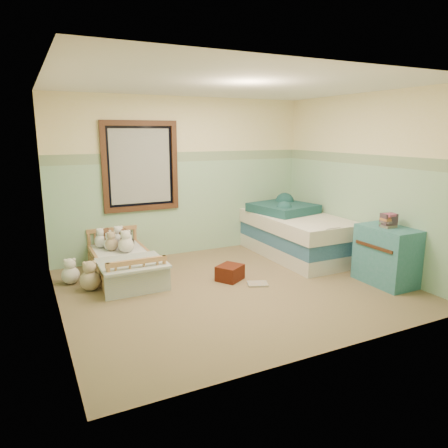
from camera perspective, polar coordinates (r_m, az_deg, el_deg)
name	(u,v)px	position (r m, az deg, el deg)	size (l,w,h in m)	color
floor	(235,288)	(5.43, 1.54, -8.78)	(4.20, 3.60, 0.02)	brown
ceiling	(236,83)	(5.09, 1.71, 18.72)	(4.20, 3.60, 0.02)	white
wall_back	(183,177)	(6.74, -5.58, 6.40)	(4.20, 0.04, 2.50)	beige
wall_front	(335,218)	(3.63, 14.98, 0.83)	(4.20, 0.04, 2.50)	beige
wall_left	(51,204)	(4.53, -22.59, 2.54)	(0.04, 3.60, 2.50)	beige
wall_right	(364,182)	(6.36, 18.70, 5.44)	(0.04, 3.60, 2.50)	beige
wainscot_mint	(184,208)	(6.79, -5.44, 2.19)	(4.20, 0.01, 1.50)	#99BA9F
border_strip	(183,157)	(6.70, -5.59, 9.15)	(4.20, 0.01, 0.15)	#406D4A
window_frame	(141,166)	(6.47, -11.35, 7.75)	(1.16, 0.06, 1.36)	#321A0A
window_blinds	(141,166)	(6.48, -11.37, 7.75)	(0.92, 0.01, 1.12)	#B6B6B0
toddler_bed_frame	(124,270)	(5.94, -13.49, -6.11)	(0.75, 1.51, 0.19)	#AB6A3A
toddler_mattress	(124,259)	(5.90, -13.57, -4.67)	(0.69, 1.44, 0.12)	silver
patchwork_quilt	(132,263)	(5.44, -12.50, -5.25)	(0.82, 0.75, 0.03)	#81A1CC
plush_bed_brown	(105,241)	(6.30, -15.99, -2.21)	(0.20, 0.20, 0.20)	brown
plush_bed_white	(119,239)	(6.34, -14.22, -2.00)	(0.20, 0.20, 0.20)	white
plush_bed_tan	(112,244)	(6.10, -15.15, -2.69)	(0.19, 0.19, 0.19)	tan
plush_bed_dark	(128,242)	(6.15, -13.05, -2.47)	(0.18, 0.18, 0.18)	black
plush_floor_cream	(71,275)	(5.87, -20.28, -6.59)	(0.23, 0.23, 0.23)	white
plush_floor_tan	(90,280)	(5.55, -17.84, -7.36)	(0.26, 0.26, 0.26)	tan
twin_bed_frame	(295,248)	(6.87, 9.69, -3.31)	(1.02, 2.03, 0.22)	silver
twin_boxspring	(295,235)	(6.81, 9.76, -1.52)	(1.02, 2.03, 0.22)	navy
twin_mattress	(296,222)	(6.76, 9.83, 0.29)	(1.06, 2.07, 0.22)	beige
teal_blanket	(283,208)	(6.94, 8.10, 2.17)	(0.86, 0.91, 0.14)	#163F3C
dresser	(387,256)	(5.85, 21.39, -4.05)	(0.47, 0.76, 0.76)	#297070
book_stack	(389,220)	(5.75, 21.64, 0.47)	(0.18, 0.14, 0.18)	#56292B
red_pillow	(230,273)	(5.65, 0.82, -6.69)	(0.33, 0.29, 0.20)	maroon
floor_book	(257,284)	(5.52, 4.61, -8.18)	(0.26, 0.20, 0.02)	orange
extra_plush_0	(129,246)	(6.02, -12.95, -2.91)	(0.16, 0.16, 0.16)	white
extra_plush_1	(101,241)	(6.29, -16.45, -2.26)	(0.20, 0.20, 0.20)	white
extra_plush_2	(123,240)	(6.32, -13.69, -2.14)	(0.18, 0.18, 0.18)	brown
extra_plush_3	(108,241)	(6.33, -15.62, -2.26)	(0.17, 0.17, 0.17)	white
extra_plush_4	(126,245)	(5.95, -13.28, -2.81)	(0.22, 0.22, 0.22)	white
extra_plush_5	(110,244)	(6.14, -15.39, -2.69)	(0.17, 0.17, 0.17)	white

